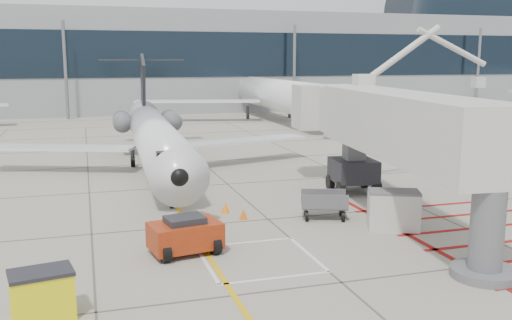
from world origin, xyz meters
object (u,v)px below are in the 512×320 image
object	(u,v)px
regional_jet	(158,119)
jet_bridge	(404,138)
spill_bin	(42,295)
pushback_tug	(185,234)

from	to	relation	value
regional_jet	jet_bridge	world-z (taller)	jet_bridge
jet_bridge	spill_bin	distance (m)	16.49
jet_bridge	spill_bin	bearing A→B (deg)	-153.07
pushback_tug	jet_bridge	bearing A→B (deg)	-2.58
regional_jet	pushback_tug	xyz separation A→B (m)	(-0.78, -13.79, -3.04)
jet_bridge	pushback_tug	distance (m)	10.76
regional_jet	spill_bin	size ratio (longest dim) A/B	17.10
pushback_tug	spill_bin	world-z (taller)	pushback_tug
regional_jet	spill_bin	distance (m)	19.32
regional_jet	spill_bin	world-z (taller)	regional_jet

